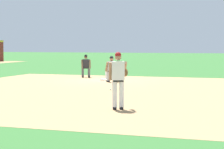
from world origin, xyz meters
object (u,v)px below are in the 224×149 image
at_px(pitcher, 119,77).
at_px(first_base_bag, 104,80).
at_px(umpire, 86,65).
at_px(baseball, 110,89).
at_px(baserunner, 112,68).
at_px(first_baseman, 112,67).

bearing_deg(pitcher, first_base_bag, 21.50).
height_order(first_base_bag, umpire, umpire).
bearing_deg(baseball, first_base_bag, 22.22).
bearing_deg(first_base_bag, baseball, -157.78).
bearing_deg(umpire, baserunner, -135.82).
xyz_separation_m(pitcher, umpire, (12.36, 6.01, -0.27)).
distance_m(baseball, baserunner, 4.42).
bearing_deg(first_baseman, umpire, 61.10).
xyz_separation_m(first_baseman, umpire, (1.17, 2.13, 0.06)).
height_order(first_base_bag, baserunner, baserunner).
bearing_deg(baserunner, baseball, -162.48).
relative_size(pitcher, umpire, 1.27).
relative_size(first_base_bag, pitcher, 0.20).
distance_m(first_baseman, baserunner, 1.57).
bearing_deg(first_baseman, baseball, -162.51).
height_order(baserunner, umpire, same).
bearing_deg(first_base_bag, baserunner, -139.66).
distance_m(first_baseman, umpire, 2.43).
distance_m(baserunner, umpire, 3.72).
xyz_separation_m(pitcher, baserunner, (9.69, 3.42, -0.27)).
xyz_separation_m(baseball, first_baseman, (5.65, 1.78, 0.69)).
relative_size(first_base_bag, umpire, 0.26).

